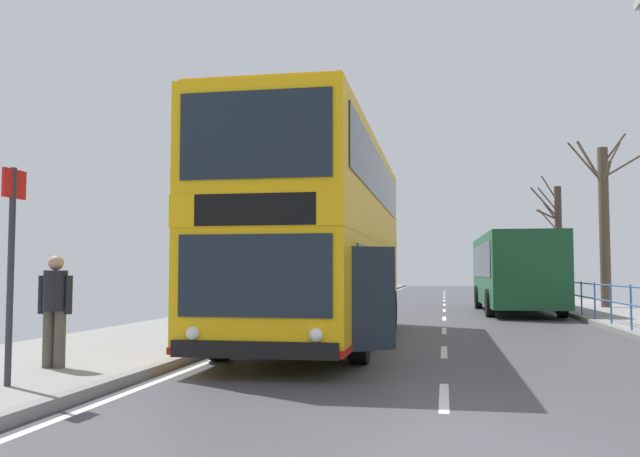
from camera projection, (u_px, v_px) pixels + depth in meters
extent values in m
cube|color=#414146|center=(444.00, 456.00, 5.76)|extent=(8.40, 140.00, 0.06)
cube|color=silver|center=(444.00, 397.00, 8.31)|extent=(0.12, 2.00, 0.00)
cube|color=silver|center=(444.00, 352.00, 13.02)|extent=(0.12, 2.00, 0.00)
cube|color=silver|center=(444.00, 331.00, 17.74)|extent=(0.12, 2.00, 0.00)
cube|color=silver|center=(444.00, 318.00, 22.45)|extent=(0.12, 2.00, 0.00)
cube|color=silver|center=(444.00, 310.00, 27.16)|extent=(0.12, 2.00, 0.00)
cube|color=silver|center=(444.00, 305.00, 31.87)|extent=(0.12, 2.00, 0.00)
cube|color=silver|center=(444.00, 301.00, 36.58)|extent=(0.12, 2.00, 0.00)
cube|color=silver|center=(444.00, 297.00, 41.29)|extent=(0.12, 2.00, 0.00)
cube|color=silver|center=(444.00, 295.00, 46.01)|extent=(0.12, 2.00, 0.00)
cube|color=silver|center=(444.00, 293.00, 50.72)|extent=(0.12, 2.00, 0.00)
cube|color=silver|center=(444.00, 291.00, 55.43)|extent=(0.12, 2.00, 0.00)
cube|color=silver|center=(24.00, 432.00, 6.47)|extent=(0.12, 133.00, 0.00)
cube|color=#F4B20F|center=(322.00, 284.00, 14.92)|extent=(2.57, 11.04, 1.83)
cube|color=#F4B20F|center=(322.00, 232.00, 14.99)|extent=(2.59, 11.10, 0.48)
cube|color=#F4B20F|center=(322.00, 184.00, 15.06)|extent=(2.57, 11.04, 1.67)
cube|color=#D0970D|center=(322.00, 145.00, 15.12)|extent=(2.50, 10.71, 0.08)
cube|color=#19232D|center=(254.00, 276.00, 9.50)|extent=(2.23, 0.04, 1.17)
cube|color=black|center=(254.00, 209.00, 9.55)|extent=(1.78, 0.04, 0.46)
cube|color=#19232D|center=(255.00, 134.00, 9.63)|extent=(2.23, 0.04, 1.27)
cube|color=black|center=(253.00, 350.00, 9.43)|extent=(2.41, 0.09, 0.24)
cube|color=#B2140F|center=(322.00, 323.00, 14.86)|extent=(2.60, 11.10, 0.10)
cube|color=#19232D|center=(382.00, 273.00, 14.98)|extent=(0.05, 8.61, 0.95)
cube|color=#19232D|center=(380.00, 179.00, 14.84)|extent=(0.05, 9.93, 1.00)
cube|color=#19232D|center=(269.00, 273.00, 15.43)|extent=(0.05, 8.61, 0.95)
cube|color=#19232D|center=(266.00, 182.00, 15.29)|extent=(0.05, 9.93, 1.00)
sphere|color=white|center=(316.00, 335.00, 9.27)|extent=(0.20, 0.20, 0.20)
sphere|color=white|center=(193.00, 333.00, 9.59)|extent=(0.20, 0.20, 0.20)
cube|color=#19232D|center=(372.00, 298.00, 10.25)|extent=(0.68, 0.49, 1.57)
cube|color=black|center=(352.00, 297.00, 10.60)|extent=(0.10, 0.90, 1.57)
cylinder|color=black|center=(360.00, 332.00, 11.40)|extent=(0.30, 1.04, 1.04)
cylinder|color=black|center=(221.00, 330.00, 11.83)|extent=(0.30, 1.04, 1.04)
cylinder|color=black|center=(390.00, 310.00, 18.20)|extent=(0.30, 1.04, 1.04)
cylinder|color=black|center=(302.00, 309.00, 18.63)|extent=(0.30, 1.04, 1.04)
cube|color=#19512D|center=(515.00, 270.00, 25.89)|extent=(2.69, 9.26, 2.59)
cube|color=#19232D|center=(481.00, 261.00, 26.10)|extent=(0.20, 7.82, 1.24)
cube|color=#19232D|center=(548.00, 260.00, 25.71)|extent=(0.20, 7.82, 1.24)
cube|color=#19232D|center=(502.00, 265.00, 30.45)|extent=(2.13, 0.08, 1.55)
cylinder|color=black|center=(478.00, 297.00, 28.56)|extent=(0.30, 0.97, 0.96)
cylinder|color=black|center=(537.00, 297.00, 28.19)|extent=(0.30, 0.97, 0.96)
cylinder|color=black|center=(490.00, 303.00, 23.24)|extent=(0.30, 0.97, 0.96)
cylinder|color=black|center=(562.00, 303.00, 22.86)|extent=(0.30, 0.97, 0.96)
cylinder|color=#386BA8|center=(631.00, 307.00, 16.36)|extent=(0.05, 0.05, 1.09)
cylinder|color=#386BA8|center=(611.00, 304.00, 18.33)|extent=(0.05, 0.05, 1.09)
cylinder|color=#386BA8|center=(595.00, 300.00, 20.30)|extent=(0.05, 0.05, 1.09)
cylinder|color=#386BA8|center=(582.00, 298.00, 22.26)|extent=(0.05, 0.05, 1.09)
cylinder|color=#386BA8|center=(570.00, 296.00, 24.23)|extent=(0.05, 0.05, 1.09)
cylinder|color=#386BA8|center=(561.00, 294.00, 26.20)|extent=(0.05, 0.05, 1.09)
cylinder|color=#386BA8|center=(553.00, 293.00, 28.17)|extent=(0.05, 0.05, 1.09)
cylinder|color=#386BA8|center=(620.00, 286.00, 17.38)|extent=(0.04, 22.05, 0.04)
cylinder|color=#386BA8|center=(620.00, 303.00, 17.35)|extent=(0.04, 22.05, 0.04)
cylinder|color=#4C473D|center=(48.00, 338.00, 9.90)|extent=(0.16, 0.16, 0.87)
cylinder|color=#4C473D|center=(60.00, 338.00, 9.86)|extent=(0.16, 0.16, 0.87)
cylinder|color=black|center=(55.00, 291.00, 9.93)|extent=(0.34, 0.34, 0.59)
cylinder|color=black|center=(42.00, 295.00, 9.96)|extent=(0.10, 0.10, 0.56)
cylinder|color=black|center=(69.00, 295.00, 9.88)|extent=(0.10, 0.10, 0.56)
sphere|color=tan|center=(56.00, 263.00, 9.95)|extent=(0.22, 0.22, 0.22)
cylinder|color=#2D2D33|center=(11.00, 276.00, 8.37)|extent=(0.08, 0.08, 2.69)
cube|color=red|center=(14.00, 184.00, 8.46)|extent=(0.04, 0.44, 0.36)
cylinder|color=brown|center=(604.00, 227.00, 27.26)|extent=(0.41, 0.41, 6.43)
cylinder|color=brown|center=(607.00, 175.00, 26.78)|extent=(0.13, 1.32, 1.11)
cylinder|color=brown|center=(611.00, 159.00, 27.56)|extent=(0.86, 0.49, 1.42)
cylinder|color=brown|center=(590.00, 163.00, 27.89)|extent=(0.96, 0.94, 2.00)
cylinder|color=brown|center=(623.00, 166.00, 27.57)|extent=(1.76, 0.70, 1.08)
cylinder|color=brown|center=(585.00, 163.00, 27.40)|extent=(1.45, 0.39, 1.70)
cylinder|color=brown|center=(614.00, 149.00, 27.21)|extent=(0.90, 0.46, 1.23)
cylinder|color=#423328|center=(559.00, 242.00, 36.52)|extent=(0.38, 0.38, 6.03)
cylinder|color=#423328|center=(548.00, 200.00, 36.64)|extent=(1.12, 0.32, 1.37)
cylinder|color=#423328|center=(549.00, 221.00, 37.24)|extent=(0.93, 1.25, 1.39)
cylinder|color=#423328|center=(550.00, 189.00, 37.05)|extent=(0.83, 0.65, 1.55)
cylinder|color=#423328|center=(551.00, 213.00, 35.98)|extent=(1.04, 1.56, 1.00)
cylinder|color=#423328|center=(544.00, 203.00, 36.57)|extent=(1.53, 0.54, 1.69)
cylinder|color=#423328|center=(547.00, 215.00, 36.93)|extent=(1.14, 0.56, 0.67)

